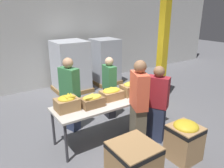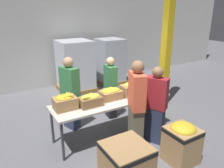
{
  "view_description": "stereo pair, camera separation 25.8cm",
  "coord_description": "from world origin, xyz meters",
  "px_view_note": "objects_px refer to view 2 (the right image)",
  "views": [
    {
      "loc": [
        -2.32,
        -3.4,
        2.56
      ],
      "look_at": [
        0.16,
        0.29,
        1.02
      ],
      "focal_mm": 35.0,
      "sensor_mm": 36.0,
      "label": 1
    },
    {
      "loc": [
        -2.11,
        -3.54,
        2.56
      ],
      "look_at": [
        0.16,
        0.29,
        1.02
      ],
      "focal_mm": 35.0,
      "sensor_mm": 36.0,
      "label": 2
    }
  ],
  "objects_px": {
    "pallet_stack_0": "(75,66)",
    "donation_bin_1": "(182,141)",
    "volunteer_1": "(155,106)",
    "volunteer_3": "(136,106)",
    "volunteer_0": "(70,94)",
    "banana_box_3": "(131,89)",
    "banana_box_4": "(149,86)",
    "support_pillar": "(168,32)",
    "pallet_stack_1": "(110,62)",
    "banana_box_0": "(65,102)",
    "sorting_table": "(112,102)",
    "banana_box_1": "(90,100)",
    "banana_box_2": "(111,93)",
    "donation_bin_0": "(126,165)",
    "volunteer_2": "(110,88)"
  },
  "relations": [
    {
      "from": "pallet_stack_0",
      "to": "donation_bin_1",
      "type": "bearing_deg",
      "value": -87.14
    },
    {
      "from": "volunteer_1",
      "to": "volunteer_3",
      "type": "height_order",
      "value": "volunteer_3"
    },
    {
      "from": "volunteer_0",
      "to": "banana_box_3",
      "type": "bearing_deg",
      "value": 40.54
    },
    {
      "from": "volunteer_3",
      "to": "volunteer_0",
      "type": "bearing_deg",
      "value": 54.35
    },
    {
      "from": "donation_bin_1",
      "to": "banana_box_4",
      "type": "bearing_deg",
      "value": 73.4
    },
    {
      "from": "support_pillar",
      "to": "pallet_stack_0",
      "type": "bearing_deg",
      "value": 125.36
    },
    {
      "from": "support_pillar",
      "to": "donation_bin_1",
      "type": "bearing_deg",
      "value": -125.59
    },
    {
      "from": "volunteer_0",
      "to": "volunteer_3",
      "type": "height_order",
      "value": "volunteer_3"
    },
    {
      "from": "banana_box_3",
      "to": "pallet_stack_1",
      "type": "xyz_separation_m",
      "value": [
        1.21,
        2.98,
        -0.16
      ]
    },
    {
      "from": "banana_box_0",
      "to": "volunteer_3",
      "type": "distance_m",
      "value": 1.32
    },
    {
      "from": "sorting_table",
      "to": "donation_bin_1",
      "type": "height_order",
      "value": "sorting_table"
    },
    {
      "from": "banana_box_1",
      "to": "donation_bin_1",
      "type": "height_order",
      "value": "banana_box_1"
    },
    {
      "from": "banana_box_0",
      "to": "pallet_stack_0",
      "type": "relative_size",
      "value": 0.25
    },
    {
      "from": "volunteer_0",
      "to": "support_pillar",
      "type": "bearing_deg",
      "value": 70.0
    },
    {
      "from": "banana_box_3",
      "to": "volunteer_3",
      "type": "xyz_separation_m",
      "value": [
        -0.32,
        -0.61,
        -0.09
      ]
    },
    {
      "from": "banana_box_3",
      "to": "volunteer_3",
      "type": "bearing_deg",
      "value": -117.43
    },
    {
      "from": "sorting_table",
      "to": "banana_box_3",
      "type": "height_order",
      "value": "banana_box_3"
    },
    {
      "from": "sorting_table",
      "to": "banana_box_2",
      "type": "bearing_deg",
      "value": 91.71
    },
    {
      "from": "banana_box_2",
      "to": "volunteer_0",
      "type": "bearing_deg",
      "value": 134.48
    },
    {
      "from": "banana_box_1",
      "to": "volunteer_1",
      "type": "relative_size",
      "value": 0.27
    },
    {
      "from": "banana_box_0",
      "to": "volunteer_3",
      "type": "xyz_separation_m",
      "value": [
        1.14,
        -0.67,
        -0.09
      ]
    },
    {
      "from": "support_pillar",
      "to": "banana_box_0",
      "type": "bearing_deg",
      "value": -169.63
    },
    {
      "from": "donation_bin_1",
      "to": "pallet_stack_0",
      "type": "distance_m",
      "value": 4.35
    },
    {
      "from": "banana_box_2",
      "to": "volunteer_0",
      "type": "xyz_separation_m",
      "value": [
        -0.64,
        0.65,
        -0.11
      ]
    },
    {
      "from": "sorting_table",
      "to": "banana_box_1",
      "type": "xyz_separation_m",
      "value": [
        -0.51,
        -0.05,
        0.18
      ]
    },
    {
      "from": "banana_box_2",
      "to": "donation_bin_0",
      "type": "xyz_separation_m",
      "value": [
        -0.58,
        -1.44,
        -0.53
      ]
    },
    {
      "from": "banana_box_1",
      "to": "pallet_stack_1",
      "type": "bearing_deg",
      "value": 54.04
    },
    {
      "from": "banana_box_2",
      "to": "volunteer_3",
      "type": "relative_size",
      "value": 0.26
    },
    {
      "from": "sorting_table",
      "to": "volunteer_2",
      "type": "relative_size",
      "value": 1.66
    },
    {
      "from": "banana_box_0",
      "to": "volunteer_2",
      "type": "relative_size",
      "value": 0.27
    },
    {
      "from": "banana_box_0",
      "to": "volunteer_1",
      "type": "height_order",
      "value": "volunteer_1"
    },
    {
      "from": "donation_bin_1",
      "to": "donation_bin_0",
      "type": "bearing_deg",
      "value": -180.0
    },
    {
      "from": "banana_box_4",
      "to": "donation_bin_1",
      "type": "relative_size",
      "value": 0.59
    },
    {
      "from": "banana_box_1",
      "to": "banana_box_3",
      "type": "height_order",
      "value": "banana_box_3"
    },
    {
      "from": "sorting_table",
      "to": "banana_box_4",
      "type": "height_order",
      "value": "banana_box_4"
    },
    {
      "from": "banana_box_4",
      "to": "volunteer_1",
      "type": "relative_size",
      "value": 0.28
    },
    {
      "from": "banana_box_1",
      "to": "pallet_stack_1",
      "type": "height_order",
      "value": "pallet_stack_1"
    },
    {
      "from": "banana_box_2",
      "to": "banana_box_0",
      "type": "bearing_deg",
      "value": 178.86
    },
    {
      "from": "volunteer_3",
      "to": "support_pillar",
      "type": "height_order",
      "value": "support_pillar"
    },
    {
      "from": "banana_box_2",
      "to": "volunteer_2",
      "type": "relative_size",
      "value": 0.29
    },
    {
      "from": "donation_bin_0",
      "to": "pallet_stack_1",
      "type": "height_order",
      "value": "pallet_stack_1"
    },
    {
      "from": "support_pillar",
      "to": "pallet_stack_0",
      "type": "distance_m",
      "value": 3.09
    },
    {
      "from": "banana_box_0",
      "to": "banana_box_1",
      "type": "height_order",
      "value": "banana_box_0"
    },
    {
      "from": "sorting_table",
      "to": "banana_box_0",
      "type": "height_order",
      "value": "banana_box_0"
    },
    {
      "from": "banana_box_2",
      "to": "support_pillar",
      "type": "distance_m",
      "value": 2.36
    },
    {
      "from": "volunteer_0",
      "to": "support_pillar",
      "type": "height_order",
      "value": "support_pillar"
    },
    {
      "from": "banana_box_1",
      "to": "support_pillar",
      "type": "bearing_deg",
      "value": 14.94
    },
    {
      "from": "banana_box_3",
      "to": "volunteer_2",
      "type": "distance_m",
      "value": 0.75
    },
    {
      "from": "banana_box_0",
      "to": "banana_box_3",
      "type": "distance_m",
      "value": 1.46
    },
    {
      "from": "banana_box_3",
      "to": "volunteer_3",
      "type": "height_order",
      "value": "volunteer_3"
    }
  ]
}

